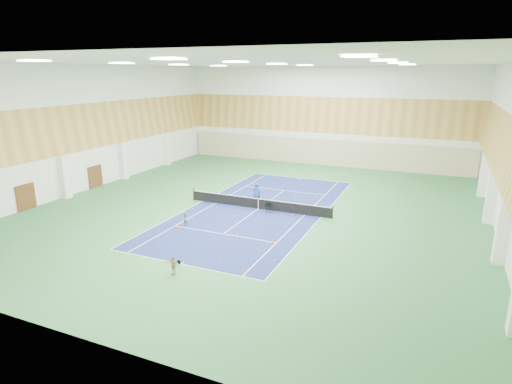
% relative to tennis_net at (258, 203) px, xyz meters
% --- Properties ---
extents(ground, '(40.00, 40.00, 0.00)m').
position_rel_tennis_net_xyz_m(ground, '(0.00, 0.00, -0.55)').
color(ground, '#2D6938').
rests_on(ground, ground).
extents(room_shell, '(36.00, 40.00, 12.00)m').
position_rel_tennis_net_xyz_m(room_shell, '(0.00, 0.00, 5.45)').
color(room_shell, white).
rests_on(room_shell, ground).
extents(wood_cladding, '(36.00, 40.00, 8.00)m').
position_rel_tennis_net_xyz_m(wood_cladding, '(0.00, 0.00, 7.45)').
color(wood_cladding, tan).
rests_on(wood_cladding, room_shell).
extents(ceiling_light_grid, '(21.40, 25.40, 0.06)m').
position_rel_tennis_net_xyz_m(ceiling_light_grid, '(0.00, 0.00, 11.37)').
color(ceiling_light_grid, white).
rests_on(ceiling_light_grid, room_shell).
extents(court_surface, '(10.97, 23.77, 0.01)m').
position_rel_tennis_net_xyz_m(court_surface, '(0.00, 0.00, -0.55)').
color(court_surface, navy).
rests_on(court_surface, ground).
extents(tennis_balls_scatter, '(10.57, 22.77, 0.07)m').
position_rel_tennis_net_xyz_m(tennis_balls_scatter, '(0.00, 0.00, -0.50)').
color(tennis_balls_scatter, '#CED624').
rests_on(tennis_balls_scatter, ground).
extents(tennis_net, '(12.80, 0.10, 1.10)m').
position_rel_tennis_net_xyz_m(tennis_net, '(0.00, 0.00, 0.00)').
color(tennis_net, black).
rests_on(tennis_net, ground).
extents(back_curtain, '(35.40, 0.16, 3.20)m').
position_rel_tennis_net_xyz_m(back_curtain, '(0.00, 19.75, 1.05)').
color(back_curtain, '#C6B793').
rests_on(back_curtain, ground).
extents(door_left_a, '(0.08, 1.80, 2.20)m').
position_rel_tennis_net_xyz_m(door_left_a, '(-17.92, -8.00, 0.55)').
color(door_left_a, '#593319').
rests_on(door_left_a, ground).
extents(door_left_b, '(0.08, 1.80, 2.20)m').
position_rel_tennis_net_xyz_m(door_left_b, '(-17.92, 0.00, 0.55)').
color(door_left_b, '#593319').
rests_on(door_left_b, ground).
extents(coach, '(0.78, 0.59, 1.93)m').
position_rel_tennis_net_xyz_m(coach, '(-0.71, 1.26, 0.41)').
color(coach, '#214797').
rests_on(coach, ground).
extents(child_court, '(0.61, 0.51, 1.12)m').
position_rel_tennis_net_xyz_m(child_court, '(-3.35, -6.12, 0.01)').
color(child_court, '#92929A').
rests_on(child_court, ground).
extents(child_apron, '(0.67, 0.32, 1.11)m').
position_rel_tennis_net_xyz_m(child_apron, '(0.36, -13.20, 0.01)').
color(child_apron, tan).
rests_on(child_apron, ground).
extents(ball_cart, '(0.54, 0.54, 0.82)m').
position_rel_tennis_net_xyz_m(ball_cart, '(1.15, -0.60, -0.14)').
color(ball_cart, black).
rests_on(ball_cart, ground).
extents(cone_svc_a, '(0.21, 0.21, 0.23)m').
position_rel_tennis_net_xyz_m(cone_svc_a, '(-3.56, -6.85, -0.43)').
color(cone_svc_a, '#E2430B').
rests_on(cone_svc_a, ground).
extents(cone_svc_b, '(0.20, 0.20, 0.22)m').
position_rel_tennis_net_xyz_m(cone_svc_b, '(-1.51, -6.69, -0.44)').
color(cone_svc_b, '#E9420C').
rests_on(cone_svc_b, ground).
extents(cone_svc_c, '(0.19, 0.19, 0.21)m').
position_rel_tennis_net_xyz_m(cone_svc_c, '(0.97, -6.18, -0.45)').
color(cone_svc_c, '#FE660D').
rests_on(cone_svc_c, ground).
extents(cone_svc_d, '(0.20, 0.20, 0.22)m').
position_rel_tennis_net_xyz_m(cone_svc_d, '(3.95, -6.71, -0.44)').
color(cone_svc_d, '#D8580B').
rests_on(cone_svc_d, ground).
extents(cone_base_a, '(0.20, 0.20, 0.22)m').
position_rel_tennis_net_xyz_m(cone_base_a, '(-4.20, -12.41, -0.44)').
color(cone_base_a, '#DF5F0B').
rests_on(cone_base_a, ground).
extents(cone_base_b, '(0.18, 0.18, 0.20)m').
position_rel_tennis_net_xyz_m(cone_base_b, '(-0.90, -12.11, -0.45)').
color(cone_base_b, '#D9470B').
rests_on(cone_base_b, ground).
extents(cone_base_c, '(0.20, 0.20, 0.22)m').
position_rel_tennis_net_xyz_m(cone_base_c, '(1.09, -11.75, -0.44)').
color(cone_base_c, orange).
rests_on(cone_base_c, ground).
extents(cone_base_d, '(0.20, 0.20, 0.22)m').
position_rel_tennis_net_xyz_m(cone_base_d, '(3.91, -11.36, -0.44)').
color(cone_base_d, '#E5560C').
rests_on(cone_base_d, ground).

